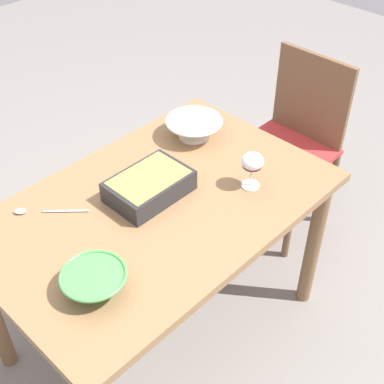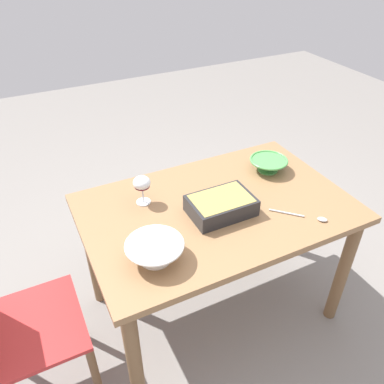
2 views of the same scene
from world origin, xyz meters
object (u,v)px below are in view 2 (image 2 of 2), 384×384
small_bowl (268,164)px  mixing_bowl (155,250)px  dining_table (216,223)px  serving_spoon (309,217)px  chair (11,327)px  casserole_dish (221,205)px  wine_glass (142,184)px

small_bowl → mixing_bowl: bearing=-156.2°
dining_table → serving_spoon: 0.44m
chair → casserole_dish: 1.03m
serving_spoon → dining_table: bearing=141.0°
dining_table → serving_spoon: (0.33, -0.27, 0.12)m
dining_table → casserole_dish: 0.16m
casserole_dish → mixing_bowl: mixing_bowl is taller
dining_table → small_bowl: small_bowl is taller
chair → wine_glass: bearing=20.1°
dining_table → casserole_dish: casserole_dish is taller
wine_glass → mixing_bowl: wine_glass is taller
mixing_bowl → serving_spoon: (0.73, -0.07, -0.04)m
dining_table → chair: bearing=-175.9°
mixing_bowl → casserole_dish: bearing=20.6°
wine_glass → small_bowl: wine_glass is taller
small_bowl → serving_spoon: (-0.07, -0.43, -0.03)m
chair → serving_spoon: chair is taller
dining_table → wine_glass: (-0.31, 0.18, 0.21)m
casserole_dish → chair: bearing=-178.9°
dining_table → casserole_dish: (-0.01, -0.05, 0.16)m
casserole_dish → dining_table: bearing=77.7°
chair → casserole_dish: chair is taller
dining_table → serving_spoon: serving_spoon is taller
dining_table → chair: (-1.00, -0.07, -0.13)m
wine_glass → dining_table: bearing=-30.4°
chair → serving_spoon: size_ratio=4.57×
chair → casserole_dish: (0.99, 0.02, 0.28)m
chair → dining_table: bearing=4.1°
wine_glass → small_bowl: bearing=-2.1°
wine_glass → chair: bearing=-159.9°
small_bowl → dining_table: bearing=-158.9°
wine_glass → serving_spoon: 0.79m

